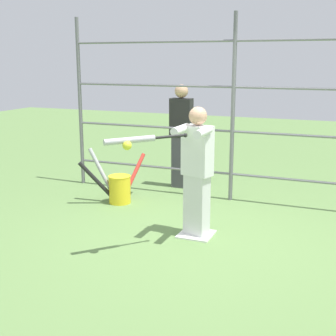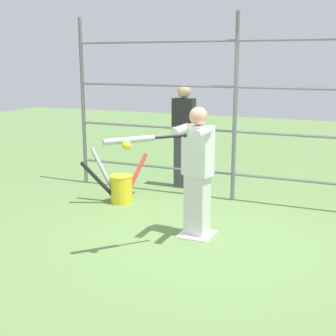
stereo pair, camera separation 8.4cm
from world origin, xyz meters
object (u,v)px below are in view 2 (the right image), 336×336
bat_bucket (120,187)px  bystander_behind_fence (184,135)px  batter (197,168)px  softball_in_flight (126,145)px  baseball_bat_swinging (136,140)px

bat_bucket → bystander_behind_fence: bearing=-115.1°
batter → bat_bucket: bearing=-29.0°
softball_in_flight → bystander_behind_fence: bearing=-80.0°
batter → softball_in_flight: size_ratio=16.31×
baseball_bat_swinging → bystander_behind_fence: bearing=-78.5°
bat_bucket → bystander_behind_fence: 1.45m
softball_in_flight → bat_bucket: (1.07, -1.76, -1.00)m
batter → softball_in_flight: bearing=64.4°
baseball_bat_swinging → bat_bucket: bearing=-55.6°
batter → bystander_behind_fence: (0.96, -2.02, 0.04)m
baseball_bat_swinging → bat_bucket: size_ratio=0.75×
batter → baseball_bat_swinging: 1.00m
batter → bat_bucket: batter is taller
softball_in_flight → bystander_behind_fence: (0.52, -2.94, -0.35)m
baseball_bat_swinging → bystander_behind_fence: 2.91m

